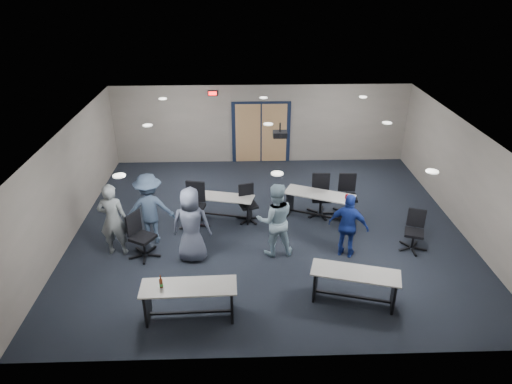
{
  "coord_description": "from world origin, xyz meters",
  "views": [
    {
      "loc": [
        -0.67,
        -10.42,
        6.26
      ],
      "look_at": [
        -0.33,
        -0.3,
        1.18
      ],
      "focal_mm": 32.0,
      "sensor_mm": 36.0,
      "label": 1
    }
  ],
  "objects_px": {
    "chair_back_a": "(193,206)",
    "person_navy": "(348,226)",
    "person_lightblue": "(275,220)",
    "chair_loose_left": "(143,236)",
    "chair_back_b": "(248,204)",
    "table_back_right": "(319,202)",
    "person_gray": "(113,220)",
    "table_front_right": "(355,281)",
    "chair_back_c": "(321,196)",
    "person_plaid": "(191,225)",
    "table_back_left": "(223,203)",
    "chair_loose_right": "(415,231)",
    "table_front_left": "(189,296)",
    "chair_back_d": "(347,196)",
    "person_back": "(150,209)"
  },
  "relations": [
    {
      "from": "table_front_left",
      "to": "chair_loose_right",
      "type": "bearing_deg",
      "value": 21.41
    },
    {
      "from": "person_plaid",
      "to": "person_lightblue",
      "type": "bearing_deg",
      "value": -170.45
    },
    {
      "from": "chair_back_a",
      "to": "person_navy",
      "type": "distance_m",
      "value": 4.01
    },
    {
      "from": "chair_loose_left",
      "to": "chair_loose_right",
      "type": "height_order",
      "value": "chair_loose_left"
    },
    {
      "from": "person_back",
      "to": "table_front_right",
      "type": "bearing_deg",
      "value": 146.38
    },
    {
      "from": "chair_back_b",
      "to": "chair_loose_right",
      "type": "distance_m",
      "value": 4.25
    },
    {
      "from": "chair_loose_left",
      "to": "person_back",
      "type": "xyz_separation_m",
      "value": [
        0.09,
        0.67,
        0.36
      ]
    },
    {
      "from": "table_front_left",
      "to": "person_back",
      "type": "distance_m",
      "value": 3.08
    },
    {
      "from": "chair_back_a",
      "to": "person_plaid",
      "type": "relative_size",
      "value": 0.66
    },
    {
      "from": "chair_loose_right",
      "to": "chair_back_a",
      "type": "bearing_deg",
      "value": -172.8
    },
    {
      "from": "table_back_right",
      "to": "chair_back_b",
      "type": "relative_size",
      "value": 1.94
    },
    {
      "from": "chair_back_b",
      "to": "chair_loose_left",
      "type": "height_order",
      "value": "chair_loose_left"
    },
    {
      "from": "chair_loose_left",
      "to": "person_lightblue",
      "type": "height_order",
      "value": "person_lightblue"
    },
    {
      "from": "table_front_left",
      "to": "chair_back_d",
      "type": "distance_m",
      "value": 5.63
    },
    {
      "from": "table_front_left",
      "to": "table_front_right",
      "type": "height_order",
      "value": "table_front_left"
    },
    {
      "from": "person_plaid",
      "to": "chair_back_c",
      "type": "bearing_deg",
      "value": -144.4
    },
    {
      "from": "chair_loose_right",
      "to": "table_back_right",
      "type": "bearing_deg",
      "value": 162.76
    },
    {
      "from": "person_lightblue",
      "to": "chair_loose_right",
      "type": "bearing_deg",
      "value": 175.08
    },
    {
      "from": "table_back_left",
      "to": "person_navy",
      "type": "bearing_deg",
      "value": -18.7
    },
    {
      "from": "table_front_right",
      "to": "person_gray",
      "type": "relative_size",
      "value": 1.02
    },
    {
      "from": "chair_back_d",
      "to": "person_lightblue",
      "type": "xyz_separation_m",
      "value": [
        -2.13,
        -1.85,
        0.35
      ]
    },
    {
      "from": "table_front_left",
      "to": "person_navy",
      "type": "bearing_deg",
      "value": 28.19
    },
    {
      "from": "table_front_right",
      "to": "person_navy",
      "type": "bearing_deg",
      "value": 98.7
    },
    {
      "from": "chair_back_b",
      "to": "table_front_left",
      "type": "bearing_deg",
      "value": -125.02
    },
    {
      "from": "person_lightblue",
      "to": "person_navy",
      "type": "xyz_separation_m",
      "value": [
        1.7,
        -0.14,
        -0.11
      ]
    },
    {
      "from": "table_back_left",
      "to": "person_gray",
      "type": "xyz_separation_m",
      "value": [
        -2.51,
        -1.59,
        0.46
      ]
    },
    {
      "from": "chair_loose_left",
      "to": "person_plaid",
      "type": "distance_m",
      "value": 1.23
    },
    {
      "from": "chair_back_c",
      "to": "person_lightblue",
      "type": "bearing_deg",
      "value": -124.86
    },
    {
      "from": "table_front_left",
      "to": "chair_loose_left",
      "type": "bearing_deg",
      "value": 119.28
    },
    {
      "from": "table_front_left",
      "to": "chair_back_a",
      "type": "distance_m",
      "value": 3.48
    },
    {
      "from": "chair_back_a",
      "to": "person_gray",
      "type": "bearing_deg",
      "value": -134.06
    },
    {
      "from": "person_navy",
      "to": "person_lightblue",
      "type": "bearing_deg",
      "value": 21.06
    },
    {
      "from": "chair_back_b",
      "to": "person_plaid",
      "type": "height_order",
      "value": "person_plaid"
    },
    {
      "from": "person_plaid",
      "to": "person_back",
      "type": "xyz_separation_m",
      "value": [
        -1.08,
        0.8,
        0.0
      ]
    },
    {
      "from": "chair_back_a",
      "to": "chair_back_b",
      "type": "height_order",
      "value": "chair_back_a"
    },
    {
      "from": "table_front_right",
      "to": "chair_back_d",
      "type": "height_order",
      "value": "chair_back_d"
    },
    {
      "from": "table_back_left",
      "to": "chair_back_b",
      "type": "distance_m",
      "value": 0.69
    },
    {
      "from": "table_front_left",
      "to": "chair_back_c",
      "type": "bearing_deg",
      "value": 49.49
    },
    {
      "from": "table_back_right",
      "to": "chair_loose_right",
      "type": "bearing_deg",
      "value": -13.85
    },
    {
      "from": "chair_back_a",
      "to": "table_back_right",
      "type": "bearing_deg",
      "value": 17.49
    },
    {
      "from": "table_back_right",
      "to": "person_gray",
      "type": "distance_m",
      "value": 5.33
    },
    {
      "from": "chair_back_b",
      "to": "person_plaid",
      "type": "distance_m",
      "value": 2.24
    },
    {
      "from": "chair_back_a",
      "to": "chair_loose_left",
      "type": "height_order",
      "value": "chair_back_a"
    },
    {
      "from": "table_back_right",
      "to": "chair_loose_right",
      "type": "distance_m",
      "value": 2.58
    },
    {
      "from": "table_front_right",
      "to": "chair_back_b",
      "type": "relative_size",
      "value": 1.86
    },
    {
      "from": "table_back_left",
      "to": "person_navy",
      "type": "distance_m",
      "value": 3.53
    },
    {
      "from": "table_front_left",
      "to": "table_back_right",
      "type": "bearing_deg",
      "value": 48.63
    },
    {
      "from": "table_back_right",
      "to": "person_plaid",
      "type": "bearing_deg",
      "value": -127.57
    },
    {
      "from": "person_lightblue",
      "to": "chair_loose_left",
      "type": "bearing_deg",
      "value": -5.17
    },
    {
      "from": "chair_loose_left",
      "to": "chair_loose_right",
      "type": "relative_size",
      "value": 1.11
    }
  ]
}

